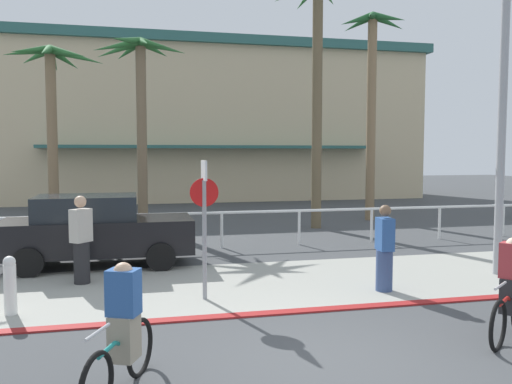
{
  "coord_description": "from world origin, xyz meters",
  "views": [
    {
      "loc": [
        -2.43,
        -6.22,
        2.7
      ],
      "look_at": [
        0.42,
        6.0,
        1.76
      ],
      "focal_mm": 37.23,
      "sensor_mm": 36.0,
      "label": 1
    }
  ],
  "objects_px": {
    "car_black_1": "(96,230)",
    "stop_sign_bike_lane": "(204,209)",
    "bollard_1": "(10,285)",
    "palm_tree_2": "(139,80)",
    "palm_tree_3": "(317,46)",
    "cyclist_red_0": "(511,291)",
    "pedestrian_1": "(385,252)",
    "cyclist_teal_1": "(122,331)",
    "palm_tree_1": "(51,87)",
    "pedestrian_0": "(81,243)",
    "palm_tree_4": "(372,75)",
    "streetlight_curb": "(511,78)"
  },
  "relations": [
    {
      "from": "palm_tree_1",
      "to": "stop_sign_bike_lane",
      "type": "bearing_deg",
      "value": -69.17
    },
    {
      "from": "cyclist_red_0",
      "to": "pedestrian_1",
      "type": "distance_m",
      "value": 2.84
    },
    {
      "from": "palm_tree_1",
      "to": "pedestrian_1",
      "type": "distance_m",
      "value": 13.69
    },
    {
      "from": "palm_tree_1",
      "to": "pedestrian_0",
      "type": "bearing_deg",
      "value": -79.09
    },
    {
      "from": "cyclist_teal_1",
      "to": "bollard_1",
      "type": "bearing_deg",
      "value": 119.44
    },
    {
      "from": "bollard_1",
      "to": "palm_tree_1",
      "type": "xyz_separation_m",
      "value": [
        -0.73,
        10.68,
        4.49
      ]
    },
    {
      "from": "car_black_1",
      "to": "palm_tree_3",
      "type": "bearing_deg",
      "value": 33.98
    },
    {
      "from": "bollard_1",
      "to": "palm_tree_2",
      "type": "height_order",
      "value": "palm_tree_2"
    },
    {
      "from": "palm_tree_2",
      "to": "pedestrian_1",
      "type": "bearing_deg",
      "value": -66.61
    },
    {
      "from": "pedestrian_1",
      "to": "palm_tree_4",
      "type": "bearing_deg",
      "value": 66.18
    },
    {
      "from": "stop_sign_bike_lane",
      "to": "palm_tree_2",
      "type": "xyz_separation_m",
      "value": [
        -0.97,
        10.07,
        3.59
      ]
    },
    {
      "from": "palm_tree_3",
      "to": "palm_tree_2",
      "type": "bearing_deg",
      "value": 164.39
    },
    {
      "from": "stop_sign_bike_lane",
      "to": "car_black_1",
      "type": "relative_size",
      "value": 0.58
    },
    {
      "from": "palm_tree_4",
      "to": "pedestrian_0",
      "type": "xyz_separation_m",
      "value": [
        -10.3,
        -8.32,
        -4.9
      ]
    },
    {
      "from": "palm_tree_2",
      "to": "car_black_1",
      "type": "bearing_deg",
      "value": -99.98
    },
    {
      "from": "bollard_1",
      "to": "car_black_1",
      "type": "xyz_separation_m",
      "value": [
        1.13,
        3.68,
        0.35
      ]
    },
    {
      "from": "palm_tree_3",
      "to": "palm_tree_4",
      "type": "height_order",
      "value": "palm_tree_3"
    },
    {
      "from": "stop_sign_bike_lane",
      "to": "cyclist_teal_1",
      "type": "xyz_separation_m",
      "value": [
        -1.4,
        -3.5,
        -0.98
      ]
    },
    {
      "from": "palm_tree_2",
      "to": "streetlight_curb",
      "type": "bearing_deg",
      "value": -52.35
    },
    {
      "from": "pedestrian_0",
      "to": "palm_tree_1",
      "type": "bearing_deg",
      "value": 100.91
    },
    {
      "from": "stop_sign_bike_lane",
      "to": "pedestrian_0",
      "type": "height_order",
      "value": "stop_sign_bike_lane"
    },
    {
      "from": "bollard_1",
      "to": "palm_tree_2",
      "type": "xyz_separation_m",
      "value": [
        2.29,
        10.27,
        4.75
      ]
    },
    {
      "from": "car_black_1",
      "to": "cyclist_red_0",
      "type": "relative_size",
      "value": 2.93
    },
    {
      "from": "pedestrian_1",
      "to": "cyclist_teal_1",
      "type": "bearing_deg",
      "value": -145.89
    },
    {
      "from": "bollard_1",
      "to": "pedestrian_1",
      "type": "distance_m",
      "value": 6.74
    },
    {
      "from": "streetlight_curb",
      "to": "cyclist_red_0",
      "type": "bearing_deg",
      "value": -127.1
    },
    {
      "from": "bollard_1",
      "to": "car_black_1",
      "type": "relative_size",
      "value": 0.23
    },
    {
      "from": "cyclist_teal_1",
      "to": "pedestrian_0",
      "type": "height_order",
      "value": "pedestrian_0"
    },
    {
      "from": "palm_tree_3",
      "to": "car_black_1",
      "type": "height_order",
      "value": "palm_tree_3"
    },
    {
      "from": "palm_tree_1",
      "to": "palm_tree_3",
      "type": "distance_m",
      "value": 9.45
    },
    {
      "from": "stop_sign_bike_lane",
      "to": "bollard_1",
      "type": "height_order",
      "value": "stop_sign_bike_lane"
    },
    {
      "from": "car_black_1",
      "to": "cyclist_teal_1",
      "type": "xyz_separation_m",
      "value": [
        0.74,
        -6.98,
        -0.18
      ]
    },
    {
      "from": "palm_tree_4",
      "to": "pedestrian_1",
      "type": "relative_size",
      "value": 4.83
    },
    {
      "from": "cyclist_teal_1",
      "to": "palm_tree_1",
      "type": "bearing_deg",
      "value": 100.5
    },
    {
      "from": "palm_tree_2",
      "to": "car_black_1",
      "type": "height_order",
      "value": "palm_tree_2"
    },
    {
      "from": "car_black_1",
      "to": "stop_sign_bike_lane",
      "type": "bearing_deg",
      "value": -58.51
    },
    {
      "from": "car_black_1",
      "to": "cyclist_teal_1",
      "type": "relative_size",
      "value": 2.61
    },
    {
      "from": "palm_tree_3",
      "to": "cyclist_red_0",
      "type": "relative_size",
      "value": 5.81
    },
    {
      "from": "stop_sign_bike_lane",
      "to": "palm_tree_2",
      "type": "height_order",
      "value": "palm_tree_2"
    },
    {
      "from": "streetlight_curb",
      "to": "palm_tree_3",
      "type": "distance_m",
      "value": 8.47
    },
    {
      "from": "streetlight_curb",
      "to": "palm_tree_4",
      "type": "distance_m",
      "value": 9.97
    },
    {
      "from": "streetlight_curb",
      "to": "palm_tree_3",
      "type": "height_order",
      "value": "palm_tree_3"
    },
    {
      "from": "cyclist_teal_1",
      "to": "streetlight_curb",
      "type": "bearing_deg",
      "value": 25.53
    },
    {
      "from": "palm_tree_1",
      "to": "palm_tree_3",
      "type": "xyz_separation_m",
      "value": [
        9.11,
        -2.11,
        1.41
      ]
    },
    {
      "from": "pedestrian_0",
      "to": "pedestrian_1",
      "type": "distance_m",
      "value": 6.09
    },
    {
      "from": "streetlight_curb",
      "to": "cyclist_red_0",
      "type": "height_order",
      "value": "streetlight_curb"
    },
    {
      "from": "palm_tree_2",
      "to": "car_black_1",
      "type": "xyz_separation_m",
      "value": [
        -1.16,
        -6.59,
        -4.39
      ]
    },
    {
      "from": "car_black_1",
      "to": "pedestrian_1",
      "type": "distance_m",
      "value": 6.71
    },
    {
      "from": "palm_tree_1",
      "to": "pedestrian_1",
      "type": "height_order",
      "value": "palm_tree_1"
    },
    {
      "from": "streetlight_curb",
      "to": "car_black_1",
      "type": "distance_m",
      "value": 9.86
    }
  ]
}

